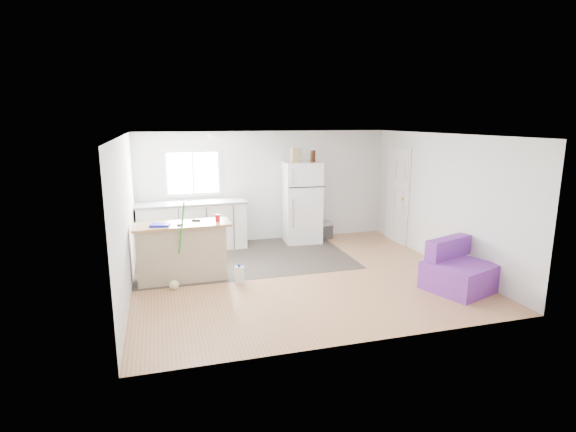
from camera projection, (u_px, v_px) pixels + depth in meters
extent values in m
cube|color=#9A6540|center=(299.00, 276.00, 7.78)|extent=(5.50, 5.00, 0.01)
cube|color=white|center=(300.00, 135.00, 7.27)|extent=(5.50, 5.00, 0.01)
cube|color=silver|center=(265.00, 186.00, 9.87)|extent=(5.50, 0.01, 2.40)
cube|color=silver|center=(364.00, 247.00, 5.17)|extent=(5.50, 0.01, 2.40)
cube|color=silver|center=(126.00, 217.00, 6.78)|extent=(0.01, 5.00, 2.40)
cube|color=silver|center=(441.00, 199.00, 8.26)|extent=(0.01, 5.00, 2.40)
cube|color=#2E2722|center=(244.00, 258.00, 8.76)|extent=(4.05, 2.50, 0.00)
cube|color=white|center=(193.00, 173.00, 9.37)|extent=(1.18, 0.04, 0.98)
cube|color=white|center=(193.00, 173.00, 9.35)|extent=(1.05, 0.01, 0.85)
cube|color=white|center=(193.00, 173.00, 9.35)|extent=(0.03, 0.02, 0.85)
cube|color=white|center=(397.00, 196.00, 9.75)|extent=(0.05, 0.82, 2.03)
cube|color=white|center=(397.00, 196.00, 9.75)|extent=(0.03, 0.92, 2.10)
sphere|color=gold|center=(403.00, 199.00, 9.44)|extent=(0.07, 0.07, 0.07)
cylinder|color=white|center=(216.00, 136.00, 8.08)|extent=(0.30, 0.30, 0.07)
cube|color=white|center=(192.00, 227.00, 9.26)|extent=(2.19, 0.72, 0.95)
cube|color=gray|center=(191.00, 203.00, 9.15)|extent=(2.25, 0.76, 0.04)
cube|color=silver|center=(191.00, 203.00, 9.12)|extent=(0.61, 0.47, 0.07)
cube|color=tan|center=(182.00, 253.00, 7.48)|extent=(1.45, 0.54, 0.93)
cube|color=tan|center=(182.00, 225.00, 7.39)|extent=(1.59, 0.64, 0.04)
cube|color=white|center=(302.00, 202.00, 9.78)|extent=(0.82, 0.77, 1.75)
cube|color=black|center=(307.00, 187.00, 9.36)|extent=(0.77, 0.07, 0.02)
cube|color=silver|center=(293.00, 177.00, 9.22)|extent=(0.03, 0.02, 0.32)
cube|color=silver|center=(293.00, 213.00, 9.38)|extent=(0.03, 0.02, 0.61)
cube|color=#2F2F32|center=(321.00, 232.00, 10.17)|extent=(0.52, 0.40, 0.31)
cube|color=gray|center=(321.00, 224.00, 10.13)|extent=(0.54, 0.42, 0.06)
cube|color=purple|center=(459.00, 277.00, 7.07)|extent=(1.17, 1.14, 0.44)
cube|color=purple|center=(448.00, 248.00, 7.30)|extent=(0.95, 0.52, 0.33)
cube|color=white|center=(240.00, 274.00, 7.43)|extent=(0.17, 0.15, 0.27)
cylinder|color=#193BB3|center=(239.00, 265.00, 7.40)|extent=(0.07, 0.07, 0.05)
cylinder|color=green|center=(180.00, 242.00, 7.15)|extent=(0.21, 0.33, 1.36)
sphere|color=beige|center=(174.00, 285.00, 7.13)|extent=(0.16, 0.16, 0.16)
cylinder|color=red|center=(218.00, 218.00, 7.52)|extent=(0.11, 0.11, 0.12)
cube|color=#151BC6|center=(160.00, 225.00, 7.20)|extent=(0.34, 0.27, 0.04)
cube|color=black|center=(196.00, 220.00, 7.56)|extent=(0.15, 0.10, 0.03)
cube|color=black|center=(180.00, 225.00, 7.24)|extent=(0.11, 0.06, 0.03)
cube|color=tan|center=(296.00, 155.00, 9.51)|extent=(0.21, 0.13, 0.30)
cylinder|color=#341709|center=(312.00, 156.00, 9.51)|extent=(0.08, 0.08, 0.25)
cylinder|color=#341709|center=(314.00, 156.00, 9.61)|extent=(0.07, 0.07, 0.25)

